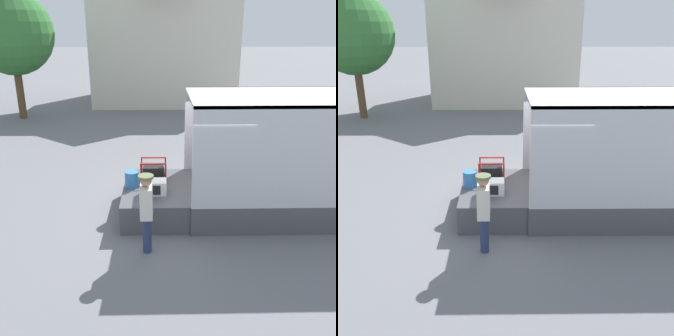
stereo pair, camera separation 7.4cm
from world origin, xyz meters
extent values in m
plane|color=slate|center=(0.00, 0.00, 0.00)|extent=(160.00, 160.00, 0.00)
cube|color=#4C4C51|center=(1.99, 0.00, 0.33)|extent=(3.97, 2.45, 0.66)
cube|color=silver|center=(1.99, 1.19, 1.76)|extent=(3.97, 0.06, 2.19)
cube|color=silver|center=(1.99, -1.19, 1.76)|extent=(3.97, 0.06, 2.19)
cube|color=silver|center=(1.99, 0.00, 2.83)|extent=(3.97, 2.45, 0.06)
cylinder|color=orange|center=(1.97, 0.20, 0.83)|extent=(0.27, 0.27, 0.34)
cube|color=olive|center=(2.67, 0.35, 0.82)|extent=(0.44, 0.32, 0.31)
cube|color=olive|center=(2.54, 0.78, 0.80)|extent=(0.44, 0.32, 0.28)
cube|color=olive|center=(2.71, -0.45, 0.82)|extent=(0.44, 0.32, 0.32)
cube|color=#4C4C51|center=(-0.77, 0.00, 0.33)|extent=(1.54, 2.33, 0.66)
cube|color=white|center=(-0.76, -0.40, 0.83)|extent=(0.49, 0.37, 0.33)
cube|color=black|center=(-0.81, -0.60, 0.83)|extent=(0.31, 0.01, 0.22)
cube|color=black|center=(-0.82, 0.40, 0.85)|extent=(0.51, 0.41, 0.38)
cylinder|color=slate|center=(-0.62, 0.40, 0.87)|extent=(0.19, 0.22, 0.22)
cylinder|color=red|center=(-1.12, 0.17, 0.93)|extent=(0.04, 0.04, 0.53)
cylinder|color=red|center=(-0.52, 0.17, 0.93)|extent=(0.04, 0.04, 0.53)
cylinder|color=red|center=(-1.12, 0.64, 0.93)|extent=(0.04, 0.04, 0.53)
cylinder|color=red|center=(-0.52, 0.64, 0.93)|extent=(0.04, 0.04, 0.53)
cylinder|color=red|center=(-0.82, 0.17, 1.18)|extent=(0.60, 0.04, 0.04)
cylinder|color=red|center=(-0.82, 0.64, 1.18)|extent=(0.60, 0.04, 0.04)
cylinder|color=#3370B2|center=(-1.33, 0.00, 0.86)|extent=(0.33, 0.33, 0.39)
cylinder|color=navy|center=(-0.92, -1.78, 0.40)|extent=(0.18, 0.18, 0.81)
cube|color=beige|center=(-0.92, -1.78, 1.13)|extent=(0.24, 0.44, 0.64)
sphere|color=tan|center=(-0.92, -1.78, 1.56)|extent=(0.22, 0.22, 0.22)
cylinder|color=#606B47|center=(-0.92, -1.78, 1.64)|extent=(0.30, 0.30, 0.06)
cube|color=beige|center=(-0.37, 15.21, 3.08)|extent=(7.98, 6.42, 6.17)
cylinder|color=brown|center=(-7.47, 10.25, 1.14)|extent=(0.36, 0.36, 2.27)
sphere|color=#337033|center=(-7.47, 10.25, 3.99)|extent=(3.82, 3.82, 3.82)
camera|label=1|loc=(-0.65, -8.31, 4.29)|focal=40.00mm
camera|label=2|loc=(-0.58, -8.31, 4.29)|focal=40.00mm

